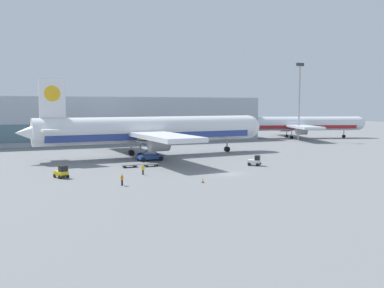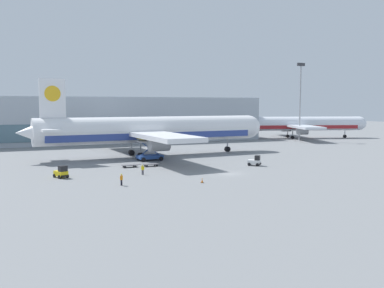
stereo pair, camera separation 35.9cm
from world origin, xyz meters
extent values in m
plane|color=slate|center=(0.00, 0.00, 0.00)|extent=(400.00, 400.00, 0.00)
cube|color=#9EA8B2|center=(-1.98, 69.98, 7.00)|extent=(90.00, 18.00, 14.00)
cube|color=slate|center=(-1.98, 60.88, 3.85)|extent=(88.20, 0.20, 4.90)
cylinder|color=#9EA0A5|center=(52.76, 51.53, 12.08)|extent=(0.50, 0.50, 24.15)
cube|color=#333338|center=(52.76, 51.53, 24.65)|extent=(2.80, 0.50, 1.00)
cylinder|color=white|center=(-4.30, 29.06, 6.10)|extent=(52.27, 9.15, 5.80)
cube|color=#2D428E|center=(-4.30, 29.06, 4.79)|extent=(48.11, 8.77, 1.45)
sphere|color=white|center=(21.65, 30.75, 6.10)|extent=(5.68, 5.68, 5.68)
cone|color=white|center=(-30.24, 27.38, 6.10)|extent=(6.72, 5.91, 5.51)
cube|color=white|center=(-26.09, 27.65, 13.00)|extent=(5.22, 0.78, 8.00)
cylinder|color=yellow|center=(-26.09, 27.65, 13.96)|extent=(3.23, 0.76, 3.20)
cube|color=white|center=(-27.13, 27.58, 6.68)|extent=(4.43, 13.21, 0.50)
cube|color=white|center=(-6.89, 28.90, 5.38)|extent=(11.09, 48.42, 0.90)
cylinder|color=#9EA0A5|center=(-6.24, 18.84, 3.58)|extent=(4.37, 3.07, 2.80)
cylinder|color=#9EA0A5|center=(-7.54, 38.95, 3.58)|extent=(4.37, 3.07, 2.80)
cylinder|color=#9EA0A5|center=(15.42, 30.34, 2.65)|extent=(0.36, 0.36, 4.00)
cylinder|color=black|center=(15.42, 30.34, 0.65)|extent=(1.36, 0.98, 1.30)
cylinder|color=#9EA0A5|center=(-8.24, 25.60, 2.65)|extent=(0.36, 0.36, 4.00)
cylinder|color=black|center=(-8.24, 25.60, 0.65)|extent=(1.36, 0.98, 1.30)
cylinder|color=#9EA0A5|center=(-8.66, 31.99, 2.65)|extent=(0.36, 0.36, 4.00)
cylinder|color=black|center=(-8.66, 31.99, 0.65)|extent=(1.36, 0.98, 1.30)
cylinder|color=silver|center=(58.72, 59.37, 5.10)|extent=(43.04, 17.15, 4.85)
cube|color=maroon|center=(58.72, 59.37, 4.01)|extent=(39.68, 16.06, 1.21)
sphere|color=silver|center=(79.54, 53.12, 5.10)|extent=(4.75, 4.75, 4.75)
cone|color=silver|center=(37.89, 65.62, 5.10)|extent=(6.44, 5.95, 4.61)
cube|color=silver|center=(41.22, 64.62, 10.87)|extent=(4.27, 1.60, 6.69)
cylinder|color=pink|center=(41.22, 64.62, 11.67)|extent=(2.70, 1.21, 2.68)
cube|color=silver|center=(40.39, 64.87, 5.59)|extent=(6.01, 11.28, 0.42)
cube|color=silver|center=(56.63, 60.00, 4.49)|extent=(17.95, 40.37, 0.75)
cylinder|color=#9EA0A5|center=(54.21, 51.92, 2.99)|extent=(4.04, 3.25, 2.34)
cylinder|color=#9EA0A5|center=(59.06, 68.07, 2.99)|extent=(4.04, 3.25, 2.34)
cylinder|color=#9EA0A5|center=(74.54, 54.62, 2.22)|extent=(0.30, 0.30, 3.35)
cylinder|color=black|center=(74.54, 54.62, 0.54)|extent=(1.26, 1.03, 1.09)
cylinder|color=#9EA0A5|center=(54.61, 57.81, 2.22)|extent=(0.30, 0.30, 3.35)
cylinder|color=black|center=(54.61, 57.81, 0.54)|extent=(1.26, 1.03, 1.09)
cylinder|color=#9EA0A5|center=(56.15, 62.93, 2.22)|extent=(0.30, 0.30, 3.35)
cylinder|color=black|center=(56.15, 62.93, 0.54)|extent=(1.26, 1.03, 1.09)
cube|color=#284C99|center=(-7.37, 21.61, 0.80)|extent=(5.38, 3.33, 0.70)
cube|color=#B2B2B7|center=(-7.37, 21.61, 4.07)|extent=(5.11, 3.16, 0.30)
cube|color=yellow|center=(-7.37, 21.61, 4.62)|extent=(5.11, 3.16, 0.08)
cube|color=#284C99|center=(-7.37, 21.61, 2.61)|extent=(4.25, 0.43, 3.05)
cube|color=#284C99|center=(-7.37, 21.61, 2.61)|extent=(4.25, 0.43, 3.05)
cylinder|color=black|center=(-5.52, 23.23, 0.45)|extent=(0.92, 0.42, 0.90)
cylinder|color=black|center=(-5.32, 20.24, 0.45)|extent=(0.92, 0.42, 0.90)
cylinder|color=black|center=(-9.41, 22.98, 0.45)|extent=(0.92, 0.42, 0.90)
cylinder|color=black|center=(-9.21, 19.99, 0.45)|extent=(0.92, 0.42, 0.90)
cube|color=silver|center=(9.00, 6.66, 0.70)|extent=(2.65, 2.58, 0.80)
cube|color=black|center=(9.48, 6.22, 1.55)|extent=(1.50, 1.52, 0.90)
cube|color=black|center=(9.92, 5.84, 0.42)|extent=(0.96, 1.04, 0.24)
cylinder|color=black|center=(10.07, 6.64, 0.30)|extent=(0.61, 0.58, 0.60)
cylinder|color=black|center=(9.13, 5.60, 0.30)|extent=(0.61, 0.58, 0.60)
cylinder|color=black|center=(8.87, 7.72, 0.30)|extent=(0.61, 0.58, 0.60)
cylinder|color=black|center=(7.93, 6.67, 0.30)|extent=(0.61, 0.58, 0.60)
cube|color=yellow|center=(-26.78, 6.63, 0.70)|extent=(2.20, 2.67, 0.80)
cube|color=black|center=(-26.52, 6.04, 1.55)|extent=(1.50, 1.32, 0.90)
cube|color=black|center=(-26.29, 5.51, 0.42)|extent=(1.22, 0.65, 0.24)
cylinder|color=black|center=(-25.82, 6.18, 0.30)|extent=(0.46, 0.65, 0.60)
cylinder|color=black|center=(-27.10, 5.62, 0.30)|extent=(0.46, 0.65, 0.60)
cylinder|color=black|center=(-26.46, 7.65, 0.30)|extent=(0.46, 0.65, 0.60)
cylinder|color=black|center=(-27.75, 7.09, 0.30)|extent=(0.46, 0.65, 0.60)
cube|color=#56565B|center=(-13.74, 13.65, 0.42)|extent=(2.83, 1.56, 0.12)
cube|color=#56565B|center=(-11.89, 13.69, 0.42)|extent=(0.90, 0.10, 0.08)
cylinder|color=black|center=(-12.77, 14.31, 0.18)|extent=(0.36, 0.15, 0.36)
cylinder|color=black|center=(-12.74, 13.03, 0.18)|extent=(0.36, 0.15, 0.36)
cylinder|color=black|center=(-14.73, 14.26, 0.18)|extent=(0.36, 0.15, 0.36)
cylinder|color=black|center=(-14.70, 12.99, 0.18)|extent=(0.36, 0.15, 0.36)
cube|color=#56565B|center=(-9.66, 13.35, 0.42)|extent=(2.83, 1.56, 0.12)
cube|color=#56565B|center=(-7.81, 13.40, 0.42)|extent=(0.90, 0.10, 0.08)
cylinder|color=black|center=(-8.70, 14.01, 0.18)|extent=(0.36, 0.15, 0.36)
cylinder|color=black|center=(-8.67, 12.74, 0.18)|extent=(0.36, 0.15, 0.36)
cylinder|color=black|center=(-10.66, 13.97, 0.18)|extent=(0.36, 0.15, 0.36)
cylinder|color=black|center=(-10.63, 12.69, 0.18)|extent=(0.36, 0.15, 0.36)
cylinder|color=black|center=(-19.38, -3.71, 0.41)|extent=(0.14, 0.14, 0.82)
cylinder|color=black|center=(-19.23, -3.58, 0.41)|extent=(0.14, 0.14, 0.82)
cube|color=orange|center=(-19.30, -3.64, 1.13)|extent=(0.42, 0.40, 0.62)
cylinder|color=orange|center=(-19.49, -3.79, 1.16)|extent=(0.09, 0.09, 0.56)
cylinder|color=orange|center=(-19.12, -3.49, 1.16)|extent=(0.09, 0.09, 0.56)
sphere|color=tan|center=(-19.30, -3.64, 1.55)|extent=(0.22, 0.22, 0.22)
sphere|color=yellow|center=(-19.30, -3.64, 1.61)|extent=(0.21, 0.21, 0.21)
cylinder|color=black|center=(-13.74, 4.34, 0.41)|extent=(0.14, 0.14, 0.82)
cylinder|color=black|center=(-13.89, 4.48, 0.41)|extent=(0.14, 0.14, 0.82)
cube|color=yellow|center=(-13.82, 4.41, 1.13)|extent=(0.41, 0.41, 0.62)
cylinder|color=yellow|center=(-13.64, 4.24, 1.16)|extent=(0.09, 0.09, 0.55)
cylinder|color=yellow|center=(-13.99, 4.57, 1.16)|extent=(0.09, 0.09, 0.55)
sphere|color=#846047|center=(-13.82, 4.41, 1.55)|extent=(0.22, 0.22, 0.22)
sphere|color=yellow|center=(-13.82, 4.41, 1.61)|extent=(0.21, 0.21, 0.21)
cube|color=black|center=(-7.58, -6.14, 0.02)|extent=(0.40, 0.40, 0.04)
cone|color=orange|center=(-7.58, -6.14, 0.41)|extent=(0.32, 0.32, 0.75)
cylinder|color=white|center=(-7.58, -6.14, 0.45)|extent=(0.19, 0.19, 0.10)
camera|label=1|loc=(-33.57, -64.05, 11.72)|focal=40.00mm
camera|label=2|loc=(-33.24, -64.19, 11.72)|focal=40.00mm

